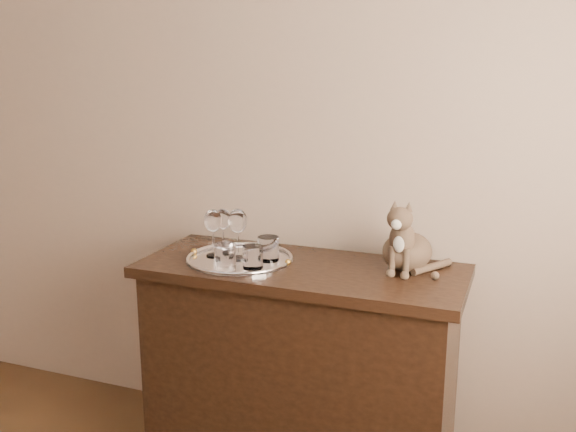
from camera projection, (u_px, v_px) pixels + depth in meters
name	position (u px, v px, depth m)	size (l,w,h in m)	color
wall_back	(194.00, 118.00, 2.73)	(4.00, 0.10, 2.70)	#BFA58F
sideboard	(300.00, 371.00, 2.46)	(1.20, 0.50, 0.85)	black
tray	(240.00, 260.00, 2.41)	(0.40, 0.40, 0.01)	silver
wine_glass_a	(223.00, 230.00, 2.49)	(0.06, 0.06, 0.17)	white
wine_glass_c	(213.00, 233.00, 2.44)	(0.07, 0.07, 0.18)	white
wine_glass_d	(238.00, 234.00, 2.40)	(0.07, 0.07, 0.19)	silver
tumbler_a	(253.00, 257.00, 2.30)	(0.07, 0.07, 0.08)	silver
tumbler_b	(225.00, 256.00, 2.30)	(0.08, 0.08, 0.09)	white
tumbler_c	(268.00, 249.00, 2.39)	(0.08, 0.08, 0.09)	white
cat	(408.00, 233.00, 2.29)	(0.27, 0.25, 0.27)	#4A382C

